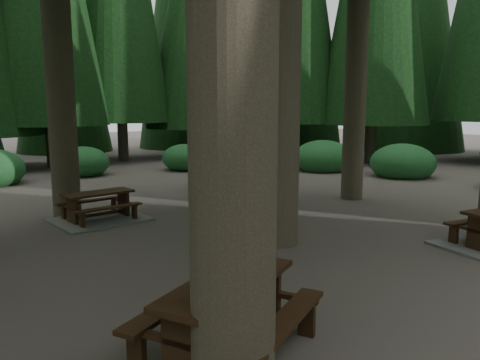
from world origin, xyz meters
TOP-DOWN VIEW (x-y plane):
  - ground at (0.00, 0.00)m, footprint 80.00×80.00m
  - picnic_table_c at (-1.12, 4.02)m, footprint 2.02×1.69m
  - picnic_table_d at (3.88, 5.75)m, footprint 2.28×2.04m
  - picnic_table_e at (-2.42, -2.44)m, footprint 2.27×2.09m
  - shrub_ring at (0.70, 0.75)m, footprint 23.86×24.64m

SIDE VIEW (x-z plane):
  - ground at x=0.00m, z-range 0.00..0.00m
  - picnic_table_c at x=-1.12m, z-range -0.12..0.55m
  - shrub_ring at x=0.70m, z-range -0.35..1.15m
  - picnic_table_e at x=-2.42m, z-range 0.13..0.93m
  - picnic_table_d at x=3.88m, z-range 0.14..0.96m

